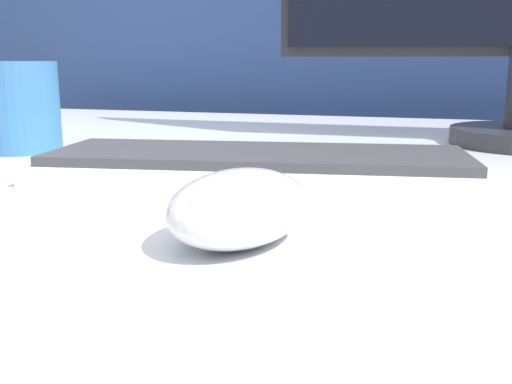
% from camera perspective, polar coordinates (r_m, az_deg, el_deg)
% --- Properties ---
extents(partition_panel, '(5.00, 0.03, 1.23)m').
position_cam_1_polar(partition_panel, '(1.24, 14.34, 0.62)').
color(partition_panel, navy).
rests_on(partition_panel, ground_plane).
extents(computer_mouse_near, '(0.09, 0.11, 0.04)m').
position_cam_1_polar(computer_mouse_near, '(0.33, -1.56, -1.44)').
color(computer_mouse_near, silver).
rests_on(computer_mouse_near, desk).
extents(keyboard, '(0.38, 0.19, 0.02)m').
position_cam_1_polar(keyboard, '(0.51, 0.16, 2.57)').
color(keyboard, white).
rests_on(keyboard, desk).
extents(mug, '(0.08, 0.08, 0.10)m').
position_cam_1_polar(mug, '(0.71, -21.60, 7.56)').
color(mug, teal).
rests_on(mug, desk).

